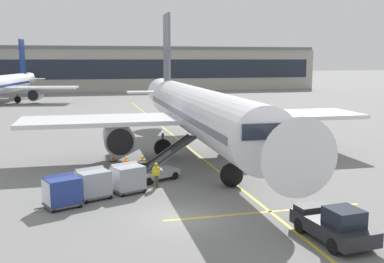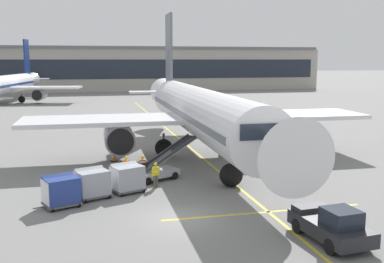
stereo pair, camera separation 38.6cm
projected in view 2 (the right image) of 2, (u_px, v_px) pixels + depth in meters
The scene contains 17 objects.
ground_plane at pixel (179, 218), 24.98m from camera, with size 600.00×600.00×0.00m, color slate.
parked_airplane at pixel (199, 112), 40.03m from camera, with size 30.49×40.91×14.06m.
belt_loader at pixel (158, 168), 32.96m from camera, with size 5.30×3.54×3.00m.
baggage_cart_lead at pixel (127, 177), 29.79m from camera, with size 2.82×2.23×1.91m.
baggage_cart_second at pixel (92, 183), 28.50m from camera, with size 2.82×2.23×1.91m.
baggage_cart_third at pixel (61, 190), 26.84m from camera, with size 2.82×2.23×1.91m.
pushback_tug at pixel (331, 225), 21.70m from camera, with size 2.53×4.59×1.83m.
ground_crew_by_loader at pixel (126, 166), 32.91m from camera, with size 0.47×0.42×1.74m.
ground_crew_by_carts at pixel (143, 165), 33.14m from camera, with size 0.56×0.31×1.74m.
ground_crew_marshaller at pixel (156, 173), 30.86m from camera, with size 0.55×0.35×1.74m.
safety_cone_engine_keepout at pixel (114, 157), 39.04m from camera, with size 0.57×0.57×0.65m.
safety_cone_wingtip at pixel (131, 170), 34.42m from camera, with size 0.61×0.61×0.69m.
safety_cone_nose_mark at pixel (125, 165), 36.09m from camera, with size 0.68×0.68×0.76m.
apron_guidance_line_lead_in at pixel (203, 158), 40.06m from camera, with size 0.20×110.00×0.01m.
apron_guidance_line_stop_bar at pixel (264, 212), 25.98m from camera, with size 12.00×0.20×0.01m.
terminal_building at pixel (68, 69), 126.78m from camera, with size 144.89×16.98×12.24m.
distant_airplane at pixel (5, 85), 90.05m from camera, with size 29.92×39.10×13.23m.
Camera 2 is at (-4.87, -23.43, 8.66)m, focal length 42.41 mm.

